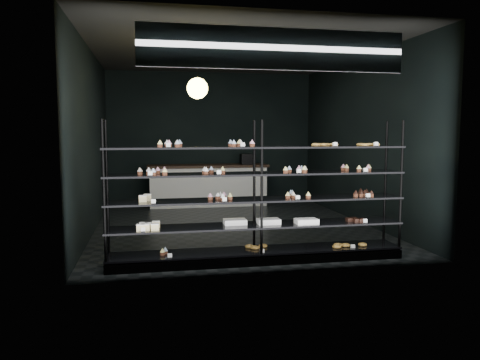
# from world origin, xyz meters

# --- Properties ---
(room) EXTENTS (5.01, 6.01, 3.20)m
(room) POSITION_xyz_m (0.00, 0.00, 1.60)
(room) COLOR black
(room) RESTS_ON ground
(display_shelf) EXTENTS (4.00, 0.50, 1.91)m
(display_shelf) POSITION_xyz_m (-0.11, -2.45, 0.63)
(display_shelf) COLOR black
(display_shelf) RESTS_ON room
(signage) EXTENTS (3.30, 0.05, 0.50)m
(signage) POSITION_xyz_m (0.00, -2.93, 2.75)
(signage) COLOR #0B1838
(signage) RESTS_ON room
(pendant_lamp) EXTENTS (0.33, 0.33, 0.90)m
(pendant_lamp) POSITION_xyz_m (-0.74, -0.91, 2.45)
(pendant_lamp) COLOR black
(pendant_lamp) RESTS_ON room
(service_counter) EXTENTS (2.85, 0.65, 1.23)m
(service_counter) POSITION_xyz_m (-0.14, 2.50, 0.50)
(service_counter) COLOR silver
(service_counter) RESTS_ON room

